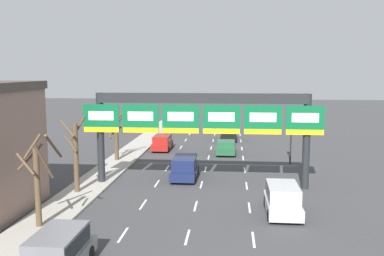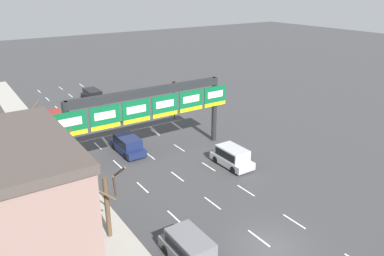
{
  "view_description": "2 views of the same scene",
  "coord_description": "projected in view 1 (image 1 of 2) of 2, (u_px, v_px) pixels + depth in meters",
  "views": [
    {
      "loc": [
        2.13,
        -14.45,
        8.33
      ],
      "look_at": [
        -0.73,
        16.44,
        4.13
      ],
      "focal_mm": 40.0,
      "sensor_mm": 36.0,
      "label": 1
    },
    {
      "loc": [
        -14.67,
        -13.16,
        15.27
      ],
      "look_at": [
        1.82,
        11.47,
        3.89
      ],
      "focal_mm": 35.0,
      "sensor_mm": 36.0,
      "label": 2
    }
  ],
  "objects": [
    {
      "name": "sign_gantry",
      "position": [
        201.0,
        115.0,
        30.31
      ],
      "size": [
        17.03,
        0.7,
        6.72
      ],
      "color": "#232628",
      "rests_on": "ground_plane"
    },
    {
      "name": "tree_bare_closest",
      "position": [
        116.0,
        135.0,
        39.24
      ],
      "size": [
        1.79,
        1.72,
        4.67
      ],
      "color": "brown",
      "rests_on": "sidewalk_left"
    },
    {
      "name": "tree_bare_second",
      "position": [
        75.0,
        153.0,
        28.69
      ],
      "size": [
        1.57,
        1.59,
        5.16
      ],
      "color": "brown",
      "rests_on": "sidewalk_left"
    },
    {
      "name": "suv_silver",
      "position": [
        283.0,
        198.0,
        24.84
      ],
      "size": [
        1.93,
        4.16,
        1.75
      ],
      "color": "#B7B7BC",
      "rests_on": "ground_plane"
    },
    {
      "name": "tree_bare_third",
      "position": [
        38.0,
        177.0,
        22.26
      ],
      "size": [
        2.11,
        2.03,
        5.07
      ],
      "color": "brown",
      "rests_on": "sidewalk_left"
    },
    {
      "name": "suv_navy",
      "position": [
        185.0,
        166.0,
        33.13
      ],
      "size": [
        1.9,
        4.51,
        1.69
      ],
      "color": "#19234C",
      "rests_on": "ground_plane"
    },
    {
      "name": "lane_dashes",
      "position": [
        199.0,
        194.0,
        28.89
      ],
      "size": [
        6.72,
        67.0,
        0.01
      ],
      "color": "white",
      "rests_on": "ground_plane"
    },
    {
      "name": "traffic_light_near_gantry",
      "position": [
        291.0,
        127.0,
        37.8
      ],
      "size": [
        0.3,
        0.35,
        4.63
      ],
      "color": "black",
      "rests_on": "ground_plane"
    },
    {
      "name": "suv_red",
      "position": [
        162.0,
        142.0,
        44.98
      ],
      "size": [
        1.8,
        4.22,
        1.55
      ],
      "color": "maroon",
      "rests_on": "ground_plane"
    },
    {
      "name": "car_green",
      "position": [
        226.0,
        147.0,
        42.8
      ],
      "size": [
        1.92,
        4.12,
        1.35
      ],
      "color": "#235B38",
      "rests_on": "ground_plane"
    },
    {
      "name": "suv_grey",
      "position": [
        58.0,
        251.0,
        17.54
      ],
      "size": [
        1.94,
        4.29,
        1.78
      ],
      "color": "slate",
      "rests_on": "ground_plane"
    },
    {
      "name": "suv_black",
      "position": [
        229.0,
        133.0,
        51.33
      ],
      "size": [
        1.92,
        4.66,
        1.62
      ],
      "color": "black",
      "rests_on": "ground_plane"
    }
  ]
}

